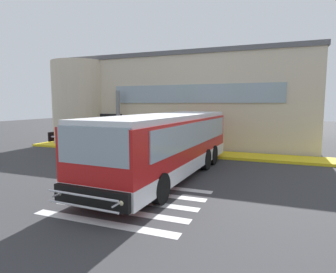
{
  "coord_description": "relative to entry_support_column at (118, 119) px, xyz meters",
  "views": [
    {
      "loc": [
        6.25,
        -12.13,
        3.16
      ],
      "look_at": [
        1.12,
        1.21,
        1.5
      ],
      "focal_mm": 30.34,
      "sensor_mm": 36.0,
      "label": 1
    }
  ],
  "objects": [
    {
      "name": "terminal_building",
      "position": [
        3.61,
        6.15,
        1.22
      ],
      "size": [
        19.24,
        13.8,
        6.66
      ],
      "color": "beige",
      "rests_on": "ground"
    },
    {
      "name": "boarding_curb",
      "position": [
        4.28,
        -0.6,
        -2.03
      ],
      "size": [
        21.44,
        2.0,
        0.15
      ],
      "primitive_type": "cube",
      "color": "yellow",
      "rests_on": "ground"
    },
    {
      "name": "safety_bollard_yellow",
      "position": [
        3.42,
        -1.8,
        -1.65
      ],
      "size": [
        0.18,
        0.18,
        0.9
      ],
      "primitive_type": "cylinder",
      "color": "yellow",
      "rests_on": "ground"
    },
    {
      "name": "ground_plane",
      "position": [
        4.28,
        -5.4,
        -2.11
      ],
      "size": [
        80.0,
        90.0,
        0.02
      ],
      "primitive_type": "cube",
      "color": "#353538",
      "rests_on": "ground"
    },
    {
      "name": "bay_paint_stripes",
      "position": [
        6.28,
        -9.6,
        -2.1
      ],
      "size": [
        4.4,
        3.96,
        0.01
      ],
      "color": "silver",
      "rests_on": "ground"
    },
    {
      "name": "entry_support_column",
      "position": [
        0.0,
        0.0,
        0.0
      ],
      "size": [
        0.28,
        0.28,
        3.91
      ],
      "primitive_type": "cylinder",
      "color": "slate",
      "rests_on": "boarding_curb"
    },
    {
      "name": "passenger_by_doorway",
      "position": [
        2.0,
        -0.51,
        -1.02
      ],
      "size": [
        0.4,
        0.49,
        1.68
      ],
      "color": "#2D2D33",
      "rests_on": "boarding_curb"
    },
    {
      "name": "bus_main_foreground",
      "position": [
        6.15,
        -6.22,
        -0.77
      ],
      "size": [
        3.48,
        10.74,
        2.7
      ],
      "color": "red",
      "rests_on": "ground"
    },
    {
      "name": "passenger_near_column",
      "position": [
        0.8,
        -0.65,
        -1.02
      ],
      "size": [
        0.49,
        0.4,
        1.68
      ],
      "color": "#2D2D33",
      "rests_on": "boarding_curb"
    }
  ]
}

